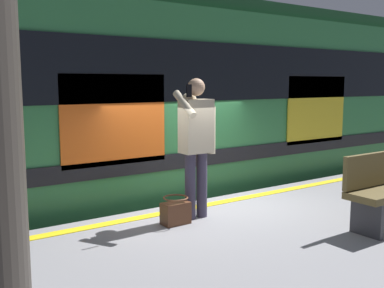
% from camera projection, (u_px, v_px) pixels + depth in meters
% --- Properties ---
extents(ground_plane, '(24.74, 24.74, 0.00)m').
position_uv_depth(ground_plane, '(192.00, 271.00, 6.80)').
color(ground_plane, '#4C4742').
extents(safety_line, '(16.16, 0.16, 0.01)m').
position_uv_depth(safety_line, '(204.00, 205.00, 6.41)').
color(safety_line, yellow).
rests_on(safety_line, platform).
extents(track_rail_near, '(21.44, 0.08, 0.16)m').
position_uv_depth(track_rail_near, '(155.00, 244.00, 7.71)').
color(track_rail_near, slate).
rests_on(track_rail_near, ground).
extents(track_rail_far, '(21.44, 0.08, 0.16)m').
position_uv_depth(track_rail_far, '(118.00, 223.00, 8.88)').
color(track_rail_far, slate).
rests_on(track_rail_far, ground).
extents(train_carriage, '(11.82, 2.98, 4.03)m').
position_uv_depth(train_carriage, '(182.00, 96.00, 8.54)').
color(train_carriage, '#2D723F').
rests_on(train_carriage, ground).
extents(passenger, '(0.57, 0.55, 1.79)m').
position_uv_depth(passenger, '(196.00, 137.00, 5.72)').
color(passenger, '#383347').
rests_on(passenger, platform).
extents(handbag, '(0.34, 0.31, 0.34)m').
position_uv_depth(handbag, '(176.00, 212.00, 5.57)').
color(handbag, '#59331E').
rests_on(handbag, platform).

